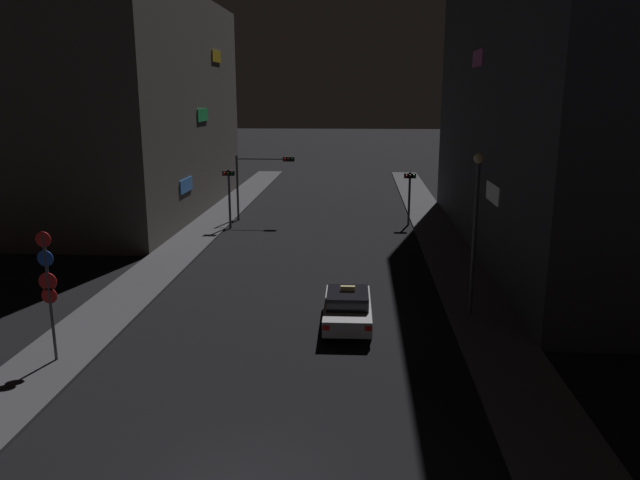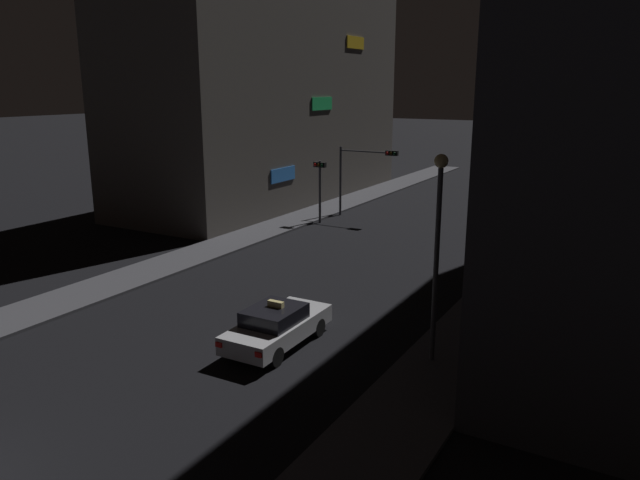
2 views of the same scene
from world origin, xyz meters
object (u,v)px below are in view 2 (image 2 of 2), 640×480
at_px(taxi, 277,325).
at_px(street_lamp_near_block, 438,234).
at_px(traffic_light_overhead, 363,167).
at_px(traffic_light_right_kerb, 522,194).
at_px(traffic_light_left_kerb, 320,179).

xyz_separation_m(taxi, street_lamp_near_block, (4.97, 1.38, 3.48)).
bearing_deg(traffic_light_overhead, taxi, -71.76).
distance_m(taxi, traffic_light_right_kerb, 19.60).
bearing_deg(traffic_light_overhead, street_lamp_near_block, -58.16).
distance_m(traffic_light_left_kerb, traffic_light_right_kerb, 12.24).
bearing_deg(traffic_light_right_kerb, street_lamp_near_block, -86.29).
bearing_deg(street_lamp_near_block, taxi, -164.46).
distance_m(traffic_light_overhead, traffic_light_right_kerb, 10.48).
xyz_separation_m(traffic_light_overhead, traffic_light_left_kerb, (-1.67, -2.78, -0.58)).
bearing_deg(taxi, street_lamp_near_block, 15.54).
distance_m(traffic_light_right_kerb, street_lamp_near_block, 17.86).
bearing_deg(taxi, traffic_light_overhead, 108.24).
relative_size(taxi, street_lamp_near_block, 0.69).
height_order(traffic_light_overhead, traffic_light_right_kerb, traffic_light_overhead).
distance_m(taxi, traffic_light_overhead, 21.23).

